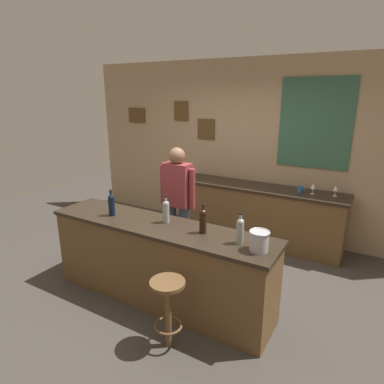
{
  "coord_description": "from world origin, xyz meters",
  "views": [
    {
      "loc": [
        1.99,
        -3.07,
        2.27
      ],
      "look_at": [
        -0.08,
        0.45,
        1.05
      ],
      "focal_mm": 31.06,
      "sensor_mm": 36.0,
      "label": 1
    }
  ],
  "objects_px": {
    "wine_bottle_c": "(203,220)",
    "coffee_mug": "(300,189)",
    "wine_glass_a": "(313,186)",
    "bartender": "(178,200)",
    "wine_bottle_b": "(166,211)",
    "ice_bucket": "(259,240)",
    "bar_stool": "(168,303)",
    "wine_bottle_a": "(111,204)",
    "wine_glass_b": "(336,188)",
    "wine_bottle_d": "(240,230)"
  },
  "relations": [
    {
      "from": "wine_bottle_d",
      "to": "wine_glass_b",
      "type": "height_order",
      "value": "wine_bottle_d"
    },
    {
      "from": "bartender",
      "to": "bar_stool",
      "type": "relative_size",
      "value": 2.38
    },
    {
      "from": "wine_bottle_c",
      "to": "wine_glass_a",
      "type": "distance_m",
      "value": 2.12
    },
    {
      "from": "bar_stool",
      "to": "ice_bucket",
      "type": "distance_m",
      "value": 0.99
    },
    {
      "from": "wine_bottle_a",
      "to": "ice_bucket",
      "type": "distance_m",
      "value": 1.76
    },
    {
      "from": "wine_bottle_c",
      "to": "wine_bottle_d",
      "type": "xyz_separation_m",
      "value": [
        0.41,
        -0.04,
        0.0
      ]
    },
    {
      "from": "bar_stool",
      "to": "wine_glass_a",
      "type": "height_order",
      "value": "wine_glass_a"
    },
    {
      "from": "coffee_mug",
      "to": "wine_glass_a",
      "type": "bearing_deg",
      "value": 0.09
    },
    {
      "from": "bar_stool",
      "to": "wine_glass_a",
      "type": "xyz_separation_m",
      "value": [
        0.69,
        2.62,
        0.55
      ]
    },
    {
      "from": "wine_bottle_b",
      "to": "wine_bottle_d",
      "type": "height_order",
      "value": "same"
    },
    {
      "from": "ice_bucket",
      "to": "wine_glass_b",
      "type": "bearing_deg",
      "value": 81.14
    },
    {
      "from": "bartender",
      "to": "wine_bottle_c",
      "type": "bearing_deg",
      "value": -43.46
    },
    {
      "from": "wine_bottle_c",
      "to": "ice_bucket",
      "type": "distance_m",
      "value": 0.63
    },
    {
      "from": "wine_glass_a",
      "to": "ice_bucket",
      "type": "bearing_deg",
      "value": -91.31
    },
    {
      "from": "wine_bottle_d",
      "to": "wine_bottle_a",
      "type": "bearing_deg",
      "value": -178.11
    },
    {
      "from": "wine_bottle_d",
      "to": "wine_glass_b",
      "type": "distance_m",
      "value": 2.18
    },
    {
      "from": "wine_bottle_b",
      "to": "ice_bucket",
      "type": "relative_size",
      "value": 1.63
    },
    {
      "from": "wine_bottle_a",
      "to": "coffee_mug",
      "type": "height_order",
      "value": "wine_bottle_a"
    },
    {
      "from": "bar_stool",
      "to": "wine_bottle_b",
      "type": "relative_size",
      "value": 2.22
    },
    {
      "from": "wine_bottle_d",
      "to": "bar_stool",
      "type": "bearing_deg",
      "value": -127.67
    },
    {
      "from": "wine_bottle_b",
      "to": "ice_bucket",
      "type": "xyz_separation_m",
      "value": [
        1.09,
        -0.13,
        -0.04
      ]
    },
    {
      "from": "wine_glass_a",
      "to": "bar_stool",
      "type": "bearing_deg",
      "value": -104.71
    },
    {
      "from": "coffee_mug",
      "to": "wine_bottle_c",
      "type": "bearing_deg",
      "value": -103.83
    },
    {
      "from": "wine_bottle_c",
      "to": "coffee_mug",
      "type": "height_order",
      "value": "wine_bottle_c"
    },
    {
      "from": "bartender",
      "to": "wine_bottle_d",
      "type": "height_order",
      "value": "bartender"
    },
    {
      "from": "wine_bottle_c",
      "to": "ice_bucket",
      "type": "bearing_deg",
      "value": -8.42
    },
    {
      "from": "ice_bucket",
      "to": "wine_glass_b",
      "type": "xyz_separation_m",
      "value": [
        0.34,
        2.16,
        -0.01
      ]
    },
    {
      "from": "wine_bottle_c",
      "to": "wine_glass_a",
      "type": "height_order",
      "value": "wine_bottle_c"
    },
    {
      "from": "wine_bottle_a",
      "to": "wine_glass_b",
      "type": "height_order",
      "value": "wine_bottle_a"
    },
    {
      "from": "bar_stool",
      "to": "coffee_mug",
      "type": "bearing_deg",
      "value": 78.82
    },
    {
      "from": "wine_bottle_a",
      "to": "wine_glass_b",
      "type": "xyz_separation_m",
      "value": [
        2.09,
        2.16,
        -0.05
      ]
    },
    {
      "from": "wine_bottle_b",
      "to": "wine_bottle_d",
      "type": "bearing_deg",
      "value": -5.46
    },
    {
      "from": "bar_stool",
      "to": "wine_bottle_a",
      "type": "relative_size",
      "value": 2.22
    },
    {
      "from": "wine_bottle_d",
      "to": "ice_bucket",
      "type": "height_order",
      "value": "wine_bottle_d"
    },
    {
      "from": "wine_bottle_a",
      "to": "wine_bottle_c",
      "type": "relative_size",
      "value": 1.0
    },
    {
      "from": "wine_bottle_a",
      "to": "wine_bottle_d",
      "type": "distance_m",
      "value": 1.55
    },
    {
      "from": "bartender",
      "to": "wine_glass_b",
      "type": "height_order",
      "value": "bartender"
    },
    {
      "from": "wine_bottle_c",
      "to": "wine_glass_a",
      "type": "xyz_separation_m",
      "value": [
        0.67,
        2.01,
        -0.05
      ]
    },
    {
      "from": "wine_glass_a",
      "to": "wine_glass_b",
      "type": "xyz_separation_m",
      "value": [
        0.29,
        0.05,
        0.0
      ]
    },
    {
      "from": "wine_glass_a",
      "to": "wine_bottle_a",
      "type": "bearing_deg",
      "value": -130.55
    },
    {
      "from": "wine_bottle_c",
      "to": "ice_bucket",
      "type": "height_order",
      "value": "wine_bottle_c"
    },
    {
      "from": "wine_bottle_d",
      "to": "coffee_mug",
      "type": "height_order",
      "value": "wine_bottle_d"
    },
    {
      "from": "wine_bottle_a",
      "to": "wine_glass_a",
      "type": "distance_m",
      "value": 2.77
    },
    {
      "from": "wine_bottle_b",
      "to": "coffee_mug",
      "type": "height_order",
      "value": "wine_bottle_b"
    },
    {
      "from": "wine_bottle_a",
      "to": "ice_bucket",
      "type": "height_order",
      "value": "wine_bottle_a"
    },
    {
      "from": "bartender",
      "to": "wine_bottle_d",
      "type": "xyz_separation_m",
      "value": [
        1.19,
        -0.78,
        0.12
      ]
    },
    {
      "from": "wine_bottle_d",
      "to": "wine_glass_b",
      "type": "bearing_deg",
      "value": 75.63
    },
    {
      "from": "bar_stool",
      "to": "bartender",
      "type": "bearing_deg",
      "value": 119.37
    },
    {
      "from": "wine_glass_a",
      "to": "bartender",
      "type": "bearing_deg",
      "value": -138.54
    },
    {
      "from": "coffee_mug",
      "to": "wine_glass_b",
      "type": "bearing_deg",
      "value": 6.6
    }
  ]
}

